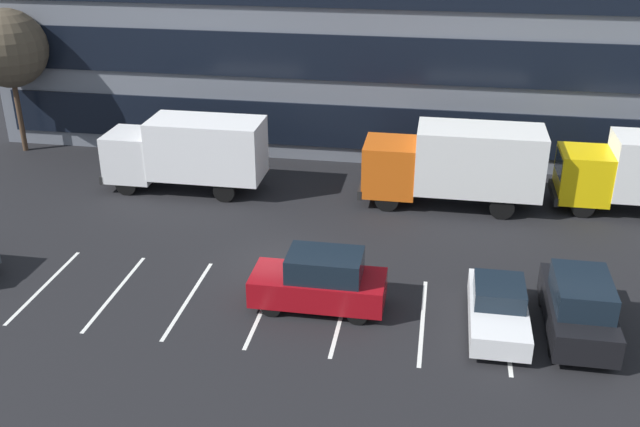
{
  "coord_description": "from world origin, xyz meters",
  "views": [
    {
      "loc": [
        5.7,
        -24.87,
        13.83
      ],
      "look_at": [
        1.15,
        1.75,
        1.4
      ],
      "focal_mm": 41.02,
      "sensor_mm": 36.0,
      "label": 1
    }
  ],
  "objects_px": {
    "sedan_white": "(498,308)",
    "bare_tree": "(8,48)",
    "box_truck_white": "(188,151)",
    "suv_maroon": "(320,281)",
    "box_truck_orange": "(456,162)",
    "suv_black": "(579,306)"
  },
  "relations": [
    {
      "from": "box_truck_orange",
      "to": "suv_maroon",
      "type": "bearing_deg",
      "value": -115.09
    },
    {
      "from": "sedan_white",
      "to": "suv_black",
      "type": "bearing_deg",
      "value": 1.92
    },
    {
      "from": "suv_black",
      "to": "suv_maroon",
      "type": "bearing_deg",
      "value": 178.66
    },
    {
      "from": "sedan_white",
      "to": "bare_tree",
      "type": "bearing_deg",
      "value": 151.4
    },
    {
      "from": "suv_maroon",
      "to": "sedan_white",
      "type": "height_order",
      "value": "suv_maroon"
    },
    {
      "from": "box_truck_orange",
      "to": "sedan_white",
      "type": "bearing_deg",
      "value": -81.37
    },
    {
      "from": "box_truck_white",
      "to": "box_truck_orange",
      "type": "xyz_separation_m",
      "value": [
        12.58,
        0.29,
        0.1
      ]
    },
    {
      "from": "suv_maroon",
      "to": "sedan_white",
      "type": "xyz_separation_m",
      "value": [
        6.09,
        -0.29,
        -0.26
      ]
    },
    {
      "from": "sedan_white",
      "to": "bare_tree",
      "type": "relative_size",
      "value": 0.58
    },
    {
      "from": "suv_maroon",
      "to": "bare_tree",
      "type": "relative_size",
      "value": 0.6
    },
    {
      "from": "suv_maroon",
      "to": "bare_tree",
      "type": "distance_m",
      "value": 23.68
    },
    {
      "from": "box_truck_white",
      "to": "bare_tree",
      "type": "distance_m",
      "value": 12.2
    },
    {
      "from": "sedan_white",
      "to": "suv_black",
      "type": "relative_size",
      "value": 0.95
    },
    {
      "from": "suv_maroon",
      "to": "bare_tree",
      "type": "height_order",
      "value": "bare_tree"
    },
    {
      "from": "suv_maroon",
      "to": "suv_black",
      "type": "height_order",
      "value": "suv_black"
    },
    {
      "from": "box_truck_orange",
      "to": "bare_tree",
      "type": "xyz_separation_m",
      "value": [
        -23.54,
        3.63,
        3.54
      ]
    },
    {
      "from": "suv_black",
      "to": "box_truck_orange",
      "type": "bearing_deg",
      "value": 112.35
    },
    {
      "from": "sedan_white",
      "to": "suv_maroon",
      "type": "bearing_deg",
      "value": 177.29
    },
    {
      "from": "bare_tree",
      "to": "sedan_white",
      "type": "bearing_deg",
      "value": -28.6
    },
    {
      "from": "suv_maroon",
      "to": "suv_black",
      "type": "relative_size",
      "value": 0.99
    },
    {
      "from": "box_truck_white",
      "to": "bare_tree",
      "type": "xyz_separation_m",
      "value": [
        -10.96,
        3.93,
        3.65
      ]
    },
    {
      "from": "box_truck_white",
      "to": "sedan_white",
      "type": "bearing_deg",
      "value": -34.62
    }
  ]
}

